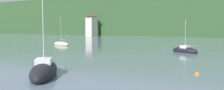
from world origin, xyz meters
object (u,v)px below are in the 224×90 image
Objects in this scene: sailboat_mid_1 at (44,71)px; shore_building_west at (92,25)px; mooring_buoy_near at (197,74)px; sailboat_far_4 at (61,44)px; sailboat_far_3 at (185,50)px.

shore_building_west is at bearing 174.31° from sailboat_mid_1.
sailboat_mid_1 is at bearing -149.87° from mooring_buoy_near.
sailboat_far_4 is (25.18, -51.80, -4.80)m from shore_building_west.
sailboat_far_4 is (-27.88, 2.09, -0.06)m from sailboat_far_3.
sailboat_mid_1 reaches higher than sailboat_far_4.
sailboat_far_3 is at bearing -45.45° from shore_building_west.
sailboat_far_3 is 12.97× the size of mooring_buoy_near.
sailboat_far_4 reaches higher than sailboat_far_3.
sailboat_far_3 is 17.94m from mooring_buoy_near.
mooring_buoy_near is at bearing 165.23° from sailboat_far_4.
shore_building_west reaches higher than sailboat_far_3.
sailboat_far_3 is 0.83× the size of sailboat_far_4.
sailboat_mid_1 is (45.72, -78.00, -4.64)m from shore_building_west.
sailboat_far_3 reaches higher than mooring_buoy_near.
shore_building_west is 75.77m from sailboat_far_3.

